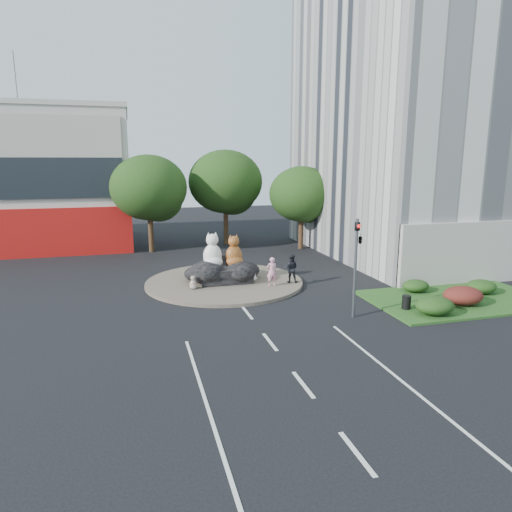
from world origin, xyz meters
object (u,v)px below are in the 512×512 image
(kitten_white, at_px, (253,274))
(litter_bin, at_px, (406,302))
(kitten_calico, at_px, (193,282))
(parked_car, at_px, (27,247))
(pedestrian_dark, at_px, (291,268))
(cat_tabby, at_px, (234,251))
(pedestrian_pink, at_px, (272,272))
(cat_white, at_px, (212,250))

(kitten_white, height_order, litter_bin, kitten_white)
(kitten_calico, xyz_separation_m, parked_car, (-11.81, 14.27, 0.13))
(pedestrian_dark, relative_size, litter_bin, 2.48)
(kitten_white, distance_m, parked_car, 20.65)
(cat_tabby, relative_size, kitten_calico, 2.50)
(kitten_white, distance_m, pedestrian_pink, 1.76)
(kitten_white, xyz_separation_m, pedestrian_dark, (2.24, -1.00, 0.46))
(litter_bin, bearing_deg, parked_car, 136.82)
(pedestrian_dark, height_order, parked_car, pedestrian_dark)
(cat_tabby, bearing_deg, litter_bin, -53.30)
(cat_tabby, distance_m, litter_bin, 10.96)
(cat_white, bearing_deg, litter_bin, -44.88)
(cat_tabby, height_order, pedestrian_pink, cat_tabby)
(litter_bin, bearing_deg, pedestrian_pink, 133.26)
(kitten_calico, height_order, parked_car, parked_car)
(kitten_white, height_order, pedestrian_pink, pedestrian_pink)
(kitten_calico, xyz_separation_m, litter_bin, (10.30, -6.48, -0.14))
(kitten_calico, height_order, kitten_white, kitten_white)
(kitten_white, xyz_separation_m, parked_car, (-15.75, 13.36, 0.11))
(kitten_calico, distance_m, parked_car, 18.52)
(cat_tabby, height_order, litter_bin, cat_tabby)
(pedestrian_dark, bearing_deg, cat_tabby, 0.41)
(cat_white, xyz_separation_m, kitten_calico, (-1.45, -1.42, -1.62))
(pedestrian_dark, bearing_deg, pedestrian_pink, 42.45)
(kitten_calico, distance_m, pedestrian_pink, 4.81)
(kitten_white, bearing_deg, cat_tabby, 116.22)
(kitten_white, distance_m, litter_bin, 9.75)
(kitten_calico, relative_size, pedestrian_dark, 0.47)
(cat_tabby, distance_m, kitten_white, 1.93)
(kitten_calico, height_order, litter_bin, kitten_calico)
(cat_white, xyz_separation_m, parked_car, (-13.26, 12.84, -1.49))
(pedestrian_pink, relative_size, parked_car, 0.39)
(cat_white, bearing_deg, parked_car, 132.81)
(kitten_calico, height_order, pedestrian_dark, pedestrian_dark)
(kitten_white, relative_size, pedestrian_pink, 0.49)
(parked_car, bearing_deg, pedestrian_pink, -124.93)
(pedestrian_dark, bearing_deg, parked_car, -14.92)
(cat_tabby, bearing_deg, kitten_calico, -161.36)
(pedestrian_dark, distance_m, parked_car, 23.02)
(cat_tabby, xyz_separation_m, pedestrian_dark, (3.37, -1.45, -1.04))
(pedestrian_pink, relative_size, litter_bin, 2.48)
(kitten_calico, bearing_deg, parked_car, 147.98)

